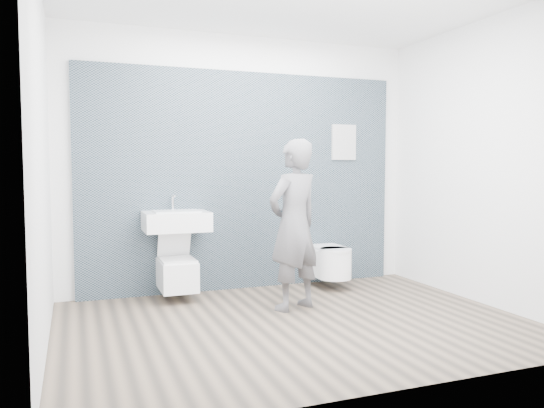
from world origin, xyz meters
name	(u,v)px	position (x,y,z in m)	size (l,w,h in m)	color
ground	(296,323)	(0.00, 0.00, 0.00)	(4.00, 4.00, 0.00)	brown
room_shell	(297,122)	(0.00, 0.00, 1.74)	(4.00, 4.00, 4.00)	silver
tile_wall	(245,287)	(0.00, 1.47, 0.00)	(3.60, 0.06, 2.40)	black
washbasin	(176,221)	(-0.82, 1.20, 0.81)	(0.65, 0.49, 0.49)	white
toilet_square	(177,272)	(-0.82, 1.19, 0.28)	(0.36, 0.51, 0.67)	white
toilet_rounded	(330,262)	(0.90, 1.13, 0.29)	(0.37, 0.62, 0.34)	white
info_placard	(342,280)	(1.22, 1.43, 0.00)	(0.31, 0.03, 0.41)	silver
visitor	(294,225)	(0.16, 0.43, 0.81)	(0.59, 0.39, 1.62)	#5D5C61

